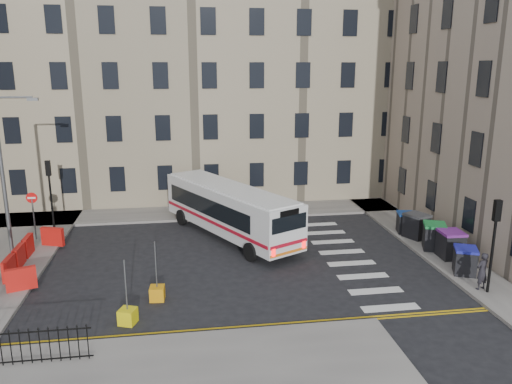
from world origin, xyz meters
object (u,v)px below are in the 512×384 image
object	(u,v)px
wheelie_bin_d	(416,226)
wheelie_bin_e	(406,222)
streetlamp	(3,176)
bollard_yellow	(157,293)
wheelie_bin_c	(434,236)
bus	(229,209)
wheelie_bin_b	(450,244)
bollard_chevron	(128,316)
pedestrian	(482,271)
wheelie_bin_a	(465,260)

from	to	relation	value
wheelie_bin_d	wheelie_bin_e	world-z (taller)	wheelie_bin_d
streetlamp	bollard_yellow	size ratio (longest dim) A/B	13.57
wheelie_bin_e	wheelie_bin_c	bearing A→B (deg)	-70.40
bus	wheelie_bin_b	bearing A→B (deg)	-53.91
streetlamp	wheelie_bin_e	xyz separation A→B (m)	(21.54, 0.56, -3.58)
wheelie_bin_c	bollard_yellow	distance (m)	14.76
wheelie_bin_b	bollard_yellow	distance (m)	14.71
bollard_yellow	bollard_chevron	distance (m)	2.13
bollard_chevron	bollard_yellow	bearing A→B (deg)	61.06
wheelie_bin_c	bollard_chevron	size ratio (longest dim) A/B	2.62
wheelie_bin_d	pedestrian	size ratio (longest dim) A/B	0.95
wheelie_bin_a	wheelie_bin_c	xyz separation A→B (m)	(0.15, 3.25, 0.07)
wheelie_bin_e	pedestrian	world-z (taller)	pedestrian
bus	wheelie_bin_d	size ratio (longest dim) A/B	6.69
wheelie_bin_d	wheelie_bin_c	bearing A→B (deg)	-110.86
wheelie_bin_a	bollard_yellow	size ratio (longest dim) A/B	2.39
wheelie_bin_b	streetlamp	bearing A→B (deg)	173.50
wheelie_bin_c	pedestrian	xyz separation A→B (m)	(-0.38, -4.96, 0.13)
wheelie_bin_d	bollard_chevron	size ratio (longest dim) A/B	2.64
wheelie_bin_b	bollard_yellow	xyz separation A→B (m)	(-14.51, -2.34, -0.55)
wheelie_bin_b	wheelie_bin_d	world-z (taller)	wheelie_bin_b
wheelie_bin_a	wheelie_bin_e	size ratio (longest dim) A/B	1.13
bus	pedestrian	xyz separation A→B (m)	(10.11, -8.97, -0.69)
wheelie_bin_a	bollard_chevron	size ratio (longest dim) A/B	2.39
wheelie_bin_b	wheelie_bin_d	size ratio (longest dim) A/B	0.88
bollard_chevron	pedestrian	bearing A→B (deg)	2.06
bus	wheelie_bin_c	xyz separation A→B (m)	(10.49, -4.01, -0.83)
bus	bollard_chevron	size ratio (longest dim) A/B	17.62
bus	wheelie_bin_b	size ratio (longest dim) A/B	7.58
streetlamp	bollard_yellow	world-z (taller)	streetlamp
bollard_yellow	wheelie_bin_b	bearing A→B (deg)	9.17
bus	wheelie_bin_e	size ratio (longest dim) A/B	8.32
streetlamp	bus	xyz separation A→B (m)	(11.35, 1.78, -2.66)
wheelie_bin_e	wheelie_bin_a	bearing A→B (deg)	-75.13
bus	wheelie_bin_b	world-z (taller)	bus
streetlamp	wheelie_bin_d	size ratio (longest dim) A/B	5.15
streetlamp	wheelie_bin_c	world-z (taller)	streetlamp
wheelie_bin_e	bollard_chevron	xyz separation A→B (m)	(-15.02, -8.28, -0.45)
wheelie_bin_a	wheelie_bin_e	bearing A→B (deg)	114.56
wheelie_bin_b	bollard_yellow	world-z (taller)	wheelie_bin_b
wheelie_bin_d	pedestrian	world-z (taller)	pedestrian
bollard_chevron	streetlamp	bearing A→B (deg)	130.17
wheelie_bin_a	wheelie_bin_d	bearing A→B (deg)	112.50
wheelie_bin_b	bollard_yellow	bearing A→B (deg)	-168.28
pedestrian	bollard_chevron	bearing A→B (deg)	-16.17
streetlamp	bollard_yellow	xyz separation A→B (m)	(7.55, -5.86, -4.04)
wheelie_bin_a	bollard_yellow	world-z (taller)	wheelie_bin_a
bus	wheelie_bin_a	distance (m)	12.66
wheelie_bin_b	wheelie_bin_e	bearing A→B (deg)	99.77
streetlamp	wheelie_bin_d	world-z (taller)	streetlamp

